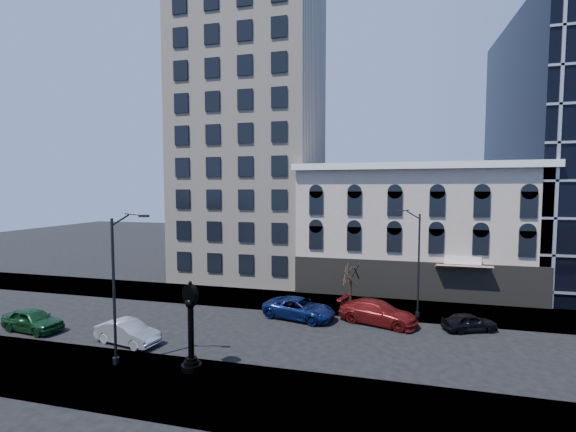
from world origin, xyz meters
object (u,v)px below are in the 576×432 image
(street_clock, at_px, (191,330))
(street_lamp_near, at_px, (123,248))
(car_near_b, at_px, (128,332))
(car_near_a, at_px, (33,320))

(street_clock, height_order, street_lamp_near, street_lamp_near)
(street_clock, distance_m, car_near_b, 6.65)
(car_near_a, height_order, car_near_b, car_near_a)
(street_clock, height_order, car_near_b, street_clock)
(car_near_a, xyz_separation_m, car_near_b, (8.04, -0.32, -0.05))
(car_near_a, relative_size, car_near_b, 1.03)
(street_lamp_near, height_order, car_near_b, street_lamp_near)
(street_lamp_near, bearing_deg, car_near_a, 155.41)
(street_clock, distance_m, street_lamp_near, 5.88)
(car_near_b, bearing_deg, street_clock, -102.68)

